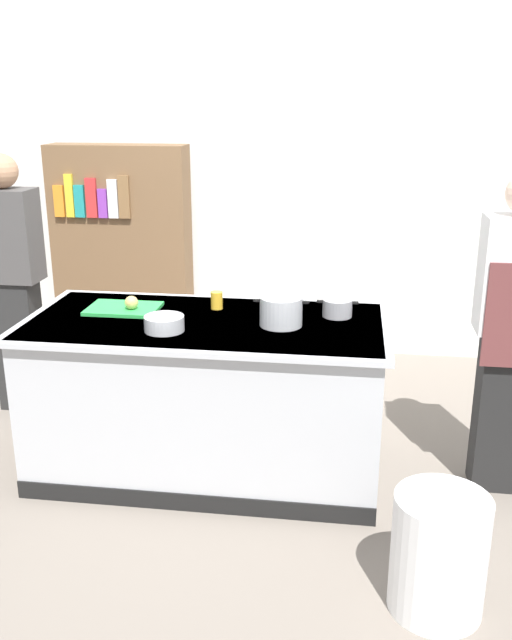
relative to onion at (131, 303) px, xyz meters
The scene contains 13 objects.
ground_plane 1.06m from the onion, 11.26° to the right, with size 10.00×10.00×0.00m, color slate.
back_wall 2.13m from the onion, 77.65° to the left, with size 6.40×0.12×3.00m, color white.
counter_island 0.67m from the onion, 11.33° to the right, with size 1.98×0.98×0.90m.
cutting_board 0.08m from the onion, 150.83° to the left, with size 0.40×0.28×0.02m, color green.
onion is the anchor object (origin of this frame).
stock_pot 0.86m from the onion, ahead, with size 0.29×0.23×0.16m.
sauce_pan 1.15m from the onion, ahead, with size 0.23×0.16×0.10m.
mixing_bowl 0.39m from the onion, 46.80° to the right, with size 0.21×0.21×0.08m, color #B7BABF.
juice_cup 0.48m from the onion, 16.74° to the left, with size 0.07×0.07×0.10m, color yellow.
trash_bin 2.07m from the onion, 33.92° to the right, with size 0.40×0.40×0.53m, color white.
person_chef 2.05m from the onion, ahead, with size 0.38×0.25×1.72m.
person_guest 1.15m from the onion, 150.09° to the left, with size 0.38×0.24×1.72m.
bookshelf 1.82m from the onion, 110.09° to the left, with size 1.10×0.31×1.70m.
Camera 1 is at (0.77, -3.51, 2.07)m, focal length 39.01 mm.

